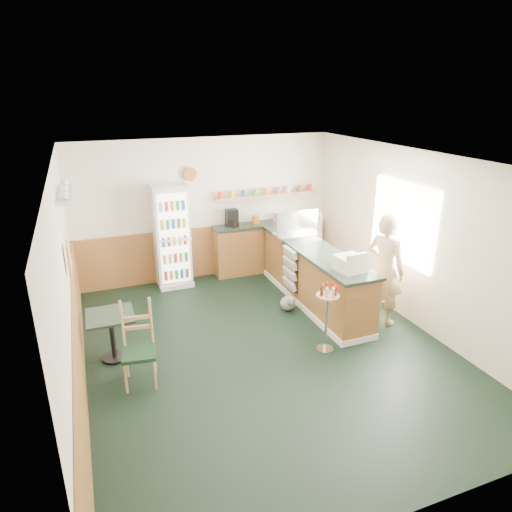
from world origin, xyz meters
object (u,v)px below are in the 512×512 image
condiment_stand (327,308)px  cafe_chair (137,340)px  cafe_table (111,328)px  drinks_fridge (172,237)px  display_case (297,224)px  cash_register (350,263)px  shopkeeper (385,269)px

condiment_stand → cafe_chair: cafe_chair is taller
condiment_stand → cafe_table: bearing=163.3°
drinks_fridge → display_case: size_ratio=2.35×
drinks_fridge → display_case: 2.32m
display_case → cash_register: size_ratio=2.06×
display_case → condiment_stand: size_ratio=0.81×
drinks_fridge → cafe_table: drinks_fridge is taller
cash_register → shopkeeper: size_ratio=0.22×
cafe_table → condiment_stand: bearing=-16.7°
condiment_stand → cafe_table: condiment_stand is taller
drinks_fridge → display_case: bearing=-24.7°
cafe_table → drinks_fridge: bearing=59.7°
cafe_table → cafe_chair: (0.27, -0.62, 0.09)m
drinks_fridge → cafe_table: size_ratio=2.81×
cash_register → shopkeeper: (0.70, 0.07, -0.22)m
cafe_chair → condiment_stand: bearing=3.0°
display_case → drinks_fridge: bearing=155.3°
shopkeeper → cafe_table: (-4.10, 0.42, -0.42)m
shopkeeper → condiment_stand: size_ratio=1.78×
shopkeeper → cafe_chair: size_ratio=1.64×
cash_register → cafe_table: 3.49m
drinks_fridge → cash_register: (2.09, -2.73, 0.16)m
shopkeeper → condiment_stand: 1.35m
cash_register → display_case: bearing=84.6°
cafe_chair → drinks_fridge: bearing=78.2°
drinks_fridge → cash_register: bearing=-52.5°
shopkeeper → cafe_chair: (-3.83, -0.20, -0.33)m
cafe_table → cafe_chair: bearing=-66.4°
display_case → cafe_chair: bearing=-148.8°
cash_register → condiment_stand: bearing=-152.5°
shopkeeper → cafe_chair: shopkeeper is taller
cash_register → cafe_table: cash_register is taller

